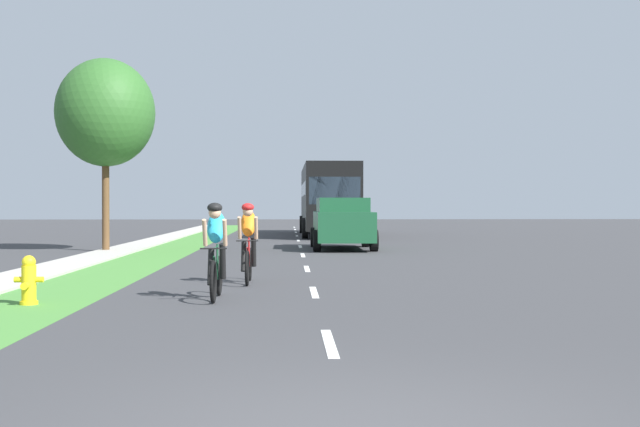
% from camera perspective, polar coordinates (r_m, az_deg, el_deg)
% --- Properties ---
extents(ground_plane, '(120.00, 120.00, 0.00)m').
position_cam_1_polar(ground_plane, '(25.12, -1.31, -2.90)').
color(ground_plane, '#38383A').
extents(grass_verge, '(1.88, 70.00, 0.01)m').
position_cam_1_polar(grass_verge, '(25.43, -11.43, -2.86)').
color(grass_verge, '#478438').
rests_on(grass_verge, ground_plane).
extents(sidewalk_concrete, '(1.39, 70.00, 0.10)m').
position_cam_1_polar(sidewalk_concrete, '(25.74, -15.03, -2.83)').
color(sidewalk_concrete, '#B2ADA3').
rests_on(sidewalk_concrete, ground_plane).
extents(lane_markings_center, '(0.12, 52.71, 0.01)m').
position_cam_1_polar(lane_markings_center, '(29.11, -1.45, -2.41)').
color(lane_markings_center, white).
rests_on(lane_markings_center, ground_plane).
extents(fire_hydrant_yellow, '(0.44, 0.38, 0.76)m').
position_cam_1_polar(fire_hydrant_yellow, '(12.94, -20.43, -4.61)').
color(fire_hydrant_yellow, yellow).
rests_on(fire_hydrant_yellow, ground_plane).
extents(cyclist_lead, '(0.42, 1.72, 1.58)m').
position_cam_1_polar(cyclist_lead, '(12.87, -7.57, -2.64)').
color(cyclist_lead, black).
rests_on(cyclist_lead, ground_plane).
extents(cyclist_trailing, '(0.42, 1.72, 1.58)m').
position_cam_1_polar(cyclist_trailing, '(15.44, -5.23, -2.09)').
color(cyclist_trailing, black).
rests_on(cyclist_trailing, ground_plane).
extents(suv_dark_green, '(2.15, 4.70, 1.79)m').
position_cam_1_polar(suv_dark_green, '(27.46, 1.64, -0.62)').
color(suv_dark_green, '#194C2D').
rests_on(suv_dark_green, ground_plane).
extents(bus_black, '(2.78, 11.60, 3.48)m').
position_cam_1_polar(bus_black, '(39.85, 0.58, 1.24)').
color(bus_black, black).
rests_on(bus_black, ground_plane).
extents(street_tree_near, '(3.26, 3.26, 6.41)m').
position_cam_1_polar(street_tree_near, '(27.17, -15.35, 7.07)').
color(street_tree_near, brown).
rests_on(street_tree_near, ground_plane).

